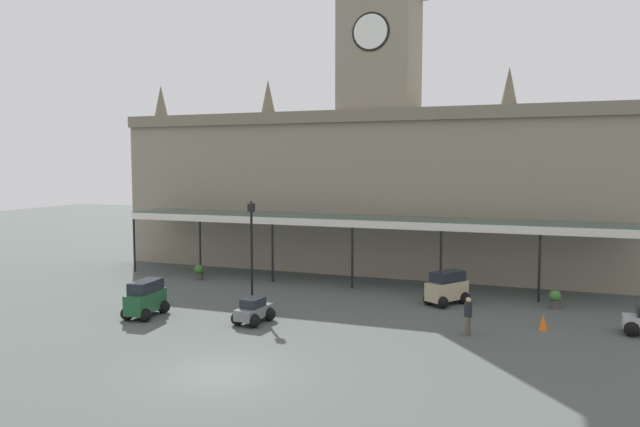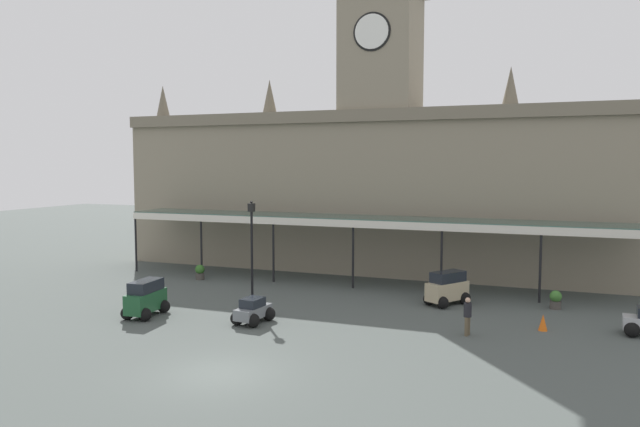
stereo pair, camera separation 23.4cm
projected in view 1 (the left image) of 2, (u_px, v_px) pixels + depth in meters
The scene contains 11 objects.
ground_plane at pixel (221, 374), 21.03m from camera, with size 140.00×140.00×0.00m, color #484F4C.
station_building at pixel (379, 178), 40.82m from camera, with size 37.32×5.56×19.83m.
entrance_canopy at pixel (359, 220), 36.46m from camera, with size 31.65×3.26×4.17m.
car_green_van at pixel (146, 300), 28.91m from camera, with size 1.73×2.47×1.77m.
car_grey_sedan at pixel (253, 312), 27.75m from camera, with size 1.66×2.13×1.19m.
car_beige_van at pixel (447, 289), 31.40m from camera, with size 2.37×2.58×1.77m.
pedestrian_near_entrance at pixel (468, 315), 25.75m from camera, with size 0.34×0.38×1.67m.
victorian_lamppost at pixel (252, 242), 30.98m from camera, with size 0.30×0.30×5.52m.
traffic_cone at pixel (543, 322), 26.57m from camera, with size 0.40×0.40×0.74m, color orange.
planter_forecourt_centre at pixel (199, 272), 38.14m from camera, with size 0.60×0.60×0.96m.
planter_by_canopy at pixel (555, 299), 30.52m from camera, with size 0.60×0.60×0.96m.
Camera 1 is at (10.42, -17.97, 7.43)m, focal length 33.33 mm.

